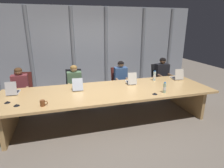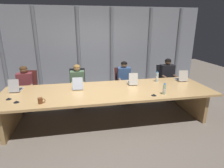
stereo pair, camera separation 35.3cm
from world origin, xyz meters
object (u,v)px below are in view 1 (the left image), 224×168
(office_chair_right_mid, at_px, (160,83))
(coffee_mug_near, at_px, (43,103))
(person_center, at_px, (121,79))
(laptop_right_mid, at_px, (177,77))
(office_chair_left_end, at_px, (24,96))
(conference_mic_middle, at_px, (17,105))
(water_bottle_primary, at_px, (154,76))
(laptop_center, at_px, (131,81))
(office_chair_left_mid, at_px, (75,91))
(office_chair_center, at_px, (120,87))
(water_bottle_secondary, at_px, (165,88))
(person_left_mid, at_px, (75,84))
(person_left_end, at_px, (20,88))
(laptop_left_mid, at_px, (78,86))
(conference_mic_right_side, at_px, (155,93))
(conference_mic_left_side, at_px, (7,102))
(person_right_mid, at_px, (163,75))
(laptop_left_end, at_px, (13,91))

(office_chair_right_mid, bearing_deg, coffee_mug_near, -69.66)
(person_center, bearing_deg, laptop_right_mid, 69.08)
(office_chair_left_end, distance_m, conference_mic_middle, 1.61)
(water_bottle_primary, bearing_deg, laptop_center, -175.49)
(office_chair_left_mid, distance_m, office_chair_right_mid, 2.68)
(office_chair_center, height_order, person_center, person_center)
(office_chair_right_mid, bearing_deg, water_bottle_secondary, -33.97)
(person_center, xyz_separation_m, conference_mic_middle, (-2.49, -1.39, 0.10))
(person_center, bearing_deg, conference_mic_middle, -56.84)
(conference_mic_middle, bearing_deg, person_left_mid, 49.91)
(laptop_center, bearing_deg, person_center, 10.24)
(laptop_right_mid, height_order, water_bottle_primary, laptop_right_mid)
(person_left_end, xyz_separation_m, person_center, (2.66, -0.00, 0.01))
(laptop_left_mid, bearing_deg, person_left_end, 65.71)
(office_chair_left_end, height_order, conference_mic_right_side, office_chair_left_end)
(office_chair_center, bearing_deg, water_bottle_secondary, 4.96)
(laptop_left_mid, distance_m, person_center, 1.50)
(office_chair_right_mid, relative_size, conference_mic_left_side, 8.73)
(water_bottle_secondary, distance_m, conference_mic_right_side, 0.26)
(laptop_left_mid, height_order, office_chair_left_end, laptop_left_mid)
(office_chair_left_mid, relative_size, person_left_end, 0.84)
(conference_mic_left_side, bearing_deg, person_right_mid, 16.64)
(office_chair_left_end, distance_m, coffee_mug_near, 1.85)
(office_chair_left_end, bearing_deg, water_bottle_secondary, 70.20)
(coffee_mug_near, bearing_deg, laptop_left_end, 127.73)
(laptop_center, relative_size, person_center, 0.36)
(office_chair_left_end, relative_size, person_right_mid, 0.80)
(laptop_center, height_order, office_chair_left_mid, laptop_center)
(laptop_left_mid, distance_m, office_chair_left_end, 1.65)
(laptop_left_mid, distance_m, conference_mic_right_side, 1.75)
(water_bottle_primary, distance_m, conference_mic_right_side, 1.06)
(office_chair_left_mid, xyz_separation_m, coffee_mug_near, (-0.70, -1.69, 0.43))
(office_chair_center, distance_m, conference_mic_middle, 2.98)
(water_bottle_primary, height_order, conference_mic_right_side, water_bottle_primary)
(laptop_right_mid, xyz_separation_m, person_left_end, (-4.04, 0.64, -0.14))
(laptop_left_end, distance_m, coffee_mug_near, 1.06)
(laptop_right_mid, bearing_deg, office_chair_center, 65.63)
(conference_mic_middle, bearing_deg, water_bottle_primary, 13.64)
(office_chair_left_mid, height_order, person_left_mid, person_left_mid)
(laptop_center, relative_size, water_bottle_secondary, 1.71)
(coffee_mug_near, bearing_deg, water_bottle_primary, 18.43)
(office_chair_center, distance_m, person_left_end, 2.71)
(laptop_left_end, relative_size, conference_mic_left_side, 3.27)
(laptop_center, xyz_separation_m, conference_mic_right_side, (0.20, -0.88, -0.04))
(office_chair_right_mid, height_order, conference_mic_middle, office_chair_right_mid)
(office_chair_left_end, xyz_separation_m, person_right_mid, (3.99, -0.16, 0.32))
(water_bottle_primary, distance_m, conference_mic_middle, 3.29)
(laptop_right_mid, distance_m, conference_mic_middle, 3.94)
(person_left_end, xyz_separation_m, person_right_mid, (4.01, 0.01, 0.03))
(laptop_left_mid, height_order, conference_mic_right_side, laptop_left_mid)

